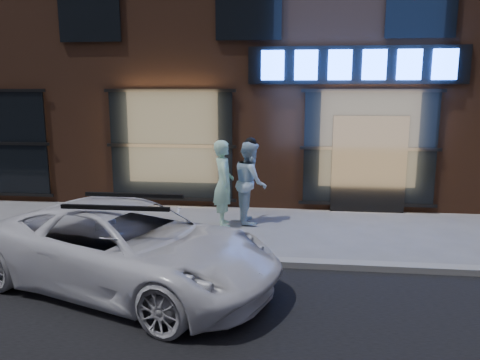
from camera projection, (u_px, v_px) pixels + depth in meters
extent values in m
plane|color=slate|center=(400.00, 271.00, 7.95)|extent=(90.00, 90.00, 0.00)
cube|color=gray|center=(400.00, 268.00, 7.94)|extent=(60.00, 0.25, 0.12)
cube|color=#54301E|center=(355.00, 26.00, 14.78)|extent=(30.00, 8.00, 10.00)
cube|color=black|center=(357.00, 65.00, 11.15)|extent=(5.20, 0.06, 0.90)
cube|color=black|center=(369.00, 165.00, 11.54)|extent=(1.80, 0.10, 2.40)
cube|color=#FFBF72|center=(171.00, 145.00, 12.09)|extent=(3.00, 0.04, 2.60)
cube|color=black|center=(171.00, 146.00, 12.05)|extent=(3.20, 0.06, 2.80)
cube|color=#FFBF72|center=(369.00, 148.00, 11.52)|extent=(3.00, 0.04, 2.60)
cube|color=black|center=(369.00, 149.00, 11.48)|extent=(3.20, 0.06, 2.80)
cube|color=black|center=(89.00, 9.00, 11.63)|extent=(1.60, 0.06, 1.60)
cube|color=black|center=(249.00, 5.00, 11.17)|extent=(1.60, 0.06, 1.60)
cube|color=black|center=(422.00, 2.00, 10.71)|extent=(1.60, 0.06, 1.60)
cube|color=#2659FF|center=(273.00, 65.00, 11.31)|extent=(0.55, 0.12, 0.70)
cube|color=#2659FF|center=(306.00, 65.00, 11.22)|extent=(0.55, 0.12, 0.70)
cube|color=#2659FF|center=(340.00, 65.00, 11.13)|extent=(0.55, 0.12, 0.70)
cube|color=#2659FF|center=(374.00, 65.00, 11.04)|extent=(0.55, 0.12, 0.70)
cube|color=#2659FF|center=(409.00, 65.00, 10.95)|extent=(0.55, 0.12, 0.70)
cube|color=#2659FF|center=(445.00, 64.00, 10.85)|extent=(0.55, 0.12, 0.70)
imported|color=#C1FDD0|center=(224.00, 183.00, 10.42)|extent=(0.64, 0.81, 1.94)
imported|color=white|center=(250.00, 182.00, 10.72)|extent=(0.88, 1.04, 1.88)
imported|color=white|center=(127.00, 247.00, 7.17)|extent=(5.28, 3.72, 1.34)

